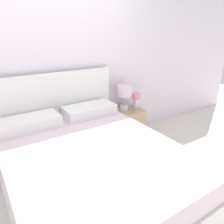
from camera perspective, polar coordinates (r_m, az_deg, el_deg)
The scene contains 6 objects.
ground_plane at distance 3.38m, azimuth -13.64°, elevation -10.20°, with size 12.00×12.00×0.00m, color silver.
wall_back at distance 3.01m, azimuth -16.25°, elevation 12.23°, with size 8.00×0.06×2.60m.
bed at distance 2.43m, azimuth -6.02°, elevation -14.16°, with size 1.69×2.12×1.18m.
nightstand at distance 3.57m, azimuth 4.20°, elevation -3.32°, with size 0.45×0.39×0.50m.
table_lamp at distance 3.39m, azimuth 3.25°, elevation 4.98°, with size 0.23×0.23×0.40m.
flower_vase at distance 3.52m, azimuth 6.36°, elevation 3.55°, with size 0.14×0.14×0.28m.
Camera 1 is at (-0.87, -2.78, 1.71)m, focal length 35.00 mm.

